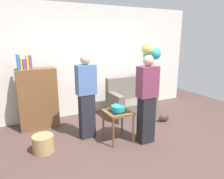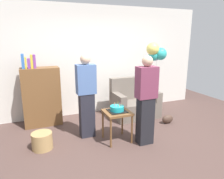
{
  "view_description": "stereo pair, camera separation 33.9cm",
  "coord_description": "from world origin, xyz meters",
  "px_view_note": "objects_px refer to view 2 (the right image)",
  "views": [
    {
      "loc": [
        -1.91,
        -2.96,
        1.93
      ],
      "look_at": [
        -0.12,
        0.55,
        0.95
      ],
      "focal_mm": 33.79,
      "sensor_mm": 36.0,
      "label": 1
    },
    {
      "loc": [
        -1.6,
        -3.11,
        1.93
      ],
      "look_at": [
        -0.12,
        0.55,
        0.95
      ],
      "focal_mm": 33.79,
      "sensor_mm": 36.0,
      "label": 2
    }
  ],
  "objects_px": {
    "bookshelf": "(41,96)",
    "handbag": "(168,119)",
    "side_table": "(117,116)",
    "couch": "(134,103)",
    "birthday_cake": "(117,109)",
    "person_blowing_candles": "(86,96)",
    "wicker_basket": "(42,141)",
    "balloon_bunch": "(156,53)",
    "person_holding_cake": "(146,100)"
  },
  "relations": [
    {
      "from": "bookshelf",
      "to": "handbag",
      "type": "relative_size",
      "value": 5.71
    },
    {
      "from": "side_table",
      "to": "couch",
      "type": "bearing_deg",
      "value": 48.38
    },
    {
      "from": "couch",
      "to": "birthday_cake",
      "type": "distance_m",
      "value": 1.41
    },
    {
      "from": "bookshelf",
      "to": "person_blowing_candles",
      "type": "xyz_separation_m",
      "value": [
        0.77,
        -0.92,
        0.16
      ]
    },
    {
      "from": "person_blowing_candles",
      "to": "handbag",
      "type": "bearing_deg",
      "value": 2.57
    },
    {
      "from": "bookshelf",
      "to": "birthday_cake",
      "type": "xyz_separation_m",
      "value": [
        1.25,
        -1.32,
        -0.04
      ]
    },
    {
      "from": "wicker_basket",
      "to": "couch",
      "type": "bearing_deg",
      "value": 19.93
    },
    {
      "from": "bookshelf",
      "to": "balloon_bunch",
      "type": "height_order",
      "value": "balloon_bunch"
    },
    {
      "from": "side_table",
      "to": "birthday_cake",
      "type": "distance_m",
      "value": 0.14
    },
    {
      "from": "couch",
      "to": "person_holding_cake",
      "type": "height_order",
      "value": "person_holding_cake"
    },
    {
      "from": "birthday_cake",
      "to": "wicker_basket",
      "type": "distance_m",
      "value": 1.45
    },
    {
      "from": "birthday_cake",
      "to": "couch",
      "type": "bearing_deg",
      "value": 48.38
    },
    {
      "from": "couch",
      "to": "birthday_cake",
      "type": "height_order",
      "value": "couch"
    },
    {
      "from": "wicker_basket",
      "to": "handbag",
      "type": "distance_m",
      "value": 2.76
    },
    {
      "from": "handbag",
      "to": "balloon_bunch",
      "type": "bearing_deg",
      "value": 80.97
    },
    {
      "from": "person_blowing_candles",
      "to": "balloon_bunch",
      "type": "height_order",
      "value": "balloon_bunch"
    },
    {
      "from": "person_blowing_candles",
      "to": "balloon_bunch",
      "type": "distance_m",
      "value": 2.25
    },
    {
      "from": "birthday_cake",
      "to": "handbag",
      "type": "bearing_deg",
      "value": 12.65
    },
    {
      "from": "handbag",
      "to": "couch",
      "type": "bearing_deg",
      "value": 124.74
    },
    {
      "from": "bookshelf",
      "to": "wicker_basket",
      "type": "bearing_deg",
      "value": -95.48
    },
    {
      "from": "person_blowing_candles",
      "to": "balloon_bunch",
      "type": "relative_size",
      "value": 0.9
    },
    {
      "from": "side_table",
      "to": "wicker_basket",
      "type": "xyz_separation_m",
      "value": [
        -1.35,
        0.21,
        -0.35
      ]
    },
    {
      "from": "person_blowing_candles",
      "to": "handbag",
      "type": "distance_m",
      "value": 2.02
    },
    {
      "from": "side_table",
      "to": "balloon_bunch",
      "type": "relative_size",
      "value": 0.33
    },
    {
      "from": "balloon_bunch",
      "to": "person_holding_cake",
      "type": "bearing_deg",
      "value": -127.96
    },
    {
      "from": "person_holding_cake",
      "to": "handbag",
      "type": "bearing_deg",
      "value": -145.19
    },
    {
      "from": "birthday_cake",
      "to": "balloon_bunch",
      "type": "distance_m",
      "value": 2.11
    },
    {
      "from": "side_table",
      "to": "person_blowing_candles",
      "type": "xyz_separation_m",
      "value": [
        -0.47,
        0.4,
        0.33
      ]
    },
    {
      "from": "person_holding_cake",
      "to": "wicker_basket",
      "type": "relative_size",
      "value": 4.53
    },
    {
      "from": "bookshelf",
      "to": "side_table",
      "type": "xyz_separation_m",
      "value": [
        1.25,
        -1.32,
        -0.18
      ]
    },
    {
      "from": "couch",
      "to": "wicker_basket",
      "type": "relative_size",
      "value": 3.06
    },
    {
      "from": "couch",
      "to": "balloon_bunch",
      "type": "distance_m",
      "value": 1.36
    },
    {
      "from": "bookshelf",
      "to": "wicker_basket",
      "type": "height_order",
      "value": "bookshelf"
    },
    {
      "from": "handbag",
      "to": "balloon_bunch",
      "type": "height_order",
      "value": "balloon_bunch"
    },
    {
      "from": "handbag",
      "to": "side_table",
      "type": "bearing_deg",
      "value": -167.35
    },
    {
      "from": "bookshelf",
      "to": "person_holding_cake",
      "type": "distance_m",
      "value": 2.33
    },
    {
      "from": "bookshelf",
      "to": "person_holding_cake",
      "type": "bearing_deg",
      "value": -43.72
    },
    {
      "from": "couch",
      "to": "balloon_bunch",
      "type": "height_order",
      "value": "balloon_bunch"
    },
    {
      "from": "bookshelf",
      "to": "person_holding_cake",
      "type": "height_order",
      "value": "person_holding_cake"
    },
    {
      "from": "handbag",
      "to": "person_holding_cake",
      "type": "bearing_deg",
      "value": -148.16
    },
    {
      "from": "person_holding_cake",
      "to": "balloon_bunch",
      "type": "xyz_separation_m",
      "value": [
        1.1,
        1.41,
        0.72
      ]
    },
    {
      "from": "person_holding_cake",
      "to": "balloon_bunch",
      "type": "bearing_deg",
      "value": -124.99
    },
    {
      "from": "birthday_cake",
      "to": "person_blowing_candles",
      "type": "xyz_separation_m",
      "value": [
        -0.47,
        0.4,
        0.2
      ]
    },
    {
      "from": "person_blowing_candles",
      "to": "birthday_cake",
      "type": "bearing_deg",
      "value": -35.08
    },
    {
      "from": "birthday_cake",
      "to": "person_holding_cake",
      "type": "distance_m",
      "value": 0.56
    },
    {
      "from": "couch",
      "to": "side_table",
      "type": "bearing_deg",
      "value": -131.62
    },
    {
      "from": "wicker_basket",
      "to": "bookshelf",
      "type": "bearing_deg",
      "value": 84.52
    },
    {
      "from": "side_table",
      "to": "person_blowing_candles",
      "type": "distance_m",
      "value": 0.7
    },
    {
      "from": "birthday_cake",
      "to": "person_blowing_candles",
      "type": "distance_m",
      "value": 0.65
    },
    {
      "from": "wicker_basket",
      "to": "balloon_bunch",
      "type": "height_order",
      "value": "balloon_bunch"
    }
  ]
}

